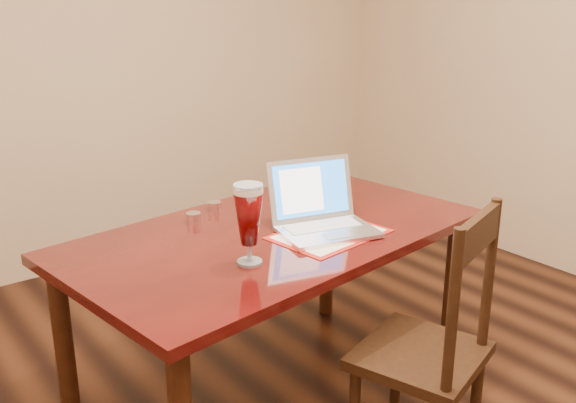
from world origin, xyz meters
TOP-DOWN VIEW (x-y plane):
  - dining_table at (0.03, 0.62)m, footprint 1.74×1.12m
  - dining_chair at (0.23, -0.02)m, footprint 0.53×0.52m

SIDE VIEW (x-z plane):
  - dining_chair at x=0.23m, z-range -0.03..0.97m
  - dining_table at x=0.03m, z-range 0.16..1.21m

